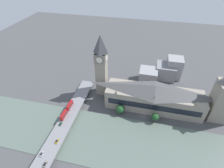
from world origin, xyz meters
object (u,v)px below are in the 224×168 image
object	(u,v)px
victoria_tower	(224,98)
car_southbound_tail	(57,141)
clock_tower	(101,65)
double_decker_bus_mid	(70,105)
car_southbound_mid	(42,154)
car_northbound_mid	(45,164)
double_decker_bus_lead	(64,115)
parliament_hall	(154,97)
car_northbound_lead	(61,124)
road_bridge	(62,128)

from	to	relation	value
victoria_tower	car_southbound_tail	xyz separation A→B (m)	(-63.43, 135.17, -19.49)
clock_tower	double_decker_bus_mid	distance (m)	51.57
clock_tower	car_southbound_mid	bearing A→B (deg)	164.69
car_southbound_tail	car_northbound_mid	bearing A→B (deg)	-178.46
double_decker_bus_mid	double_decker_bus_lead	bearing A→B (deg)	179.27
car_southbound_tail	double_decker_bus_lead	bearing A→B (deg)	13.08
double_decker_bus_lead	car_southbound_tail	xyz separation A→B (m)	(-26.43, -6.14, -2.08)
car_northbound_mid	car_southbound_tail	bearing A→B (deg)	1.54
double_decker_bus_mid	car_northbound_mid	size ratio (longest dim) A/B	2.69
parliament_hall	victoria_tower	bearing A→B (deg)	-89.95
car_northbound_lead	car_southbound_mid	bearing A→B (deg)	178.21
double_decker_bus_mid	car_northbound_lead	size ratio (longest dim) A/B	2.91
parliament_hall	car_southbound_mid	distance (m)	111.87
parliament_hall	car_northbound_lead	xyz separation A→B (m)	(-46.14, 80.10, -8.87)
clock_tower	road_bridge	size ratio (longest dim) A/B	0.48
parliament_hall	double_decker_bus_lead	xyz separation A→B (m)	(-36.94, 80.97, -6.82)
car_northbound_mid	car_southbound_mid	world-z (taller)	car_southbound_mid
road_bridge	car_northbound_lead	size ratio (longest dim) A/B	34.92
car_southbound_mid	parliament_hall	bearing A→B (deg)	-46.62
clock_tower	car_northbound_mid	size ratio (longest dim) A/B	15.63
double_decker_bus_lead	car_southbound_tail	world-z (taller)	double_decker_bus_lead
car_northbound_lead	car_southbound_tail	world-z (taller)	car_northbound_lead
victoria_tower	road_bridge	size ratio (longest dim) A/B	0.37
clock_tower	car_southbound_mid	world-z (taller)	clock_tower
parliament_hall	car_southbound_mid	size ratio (longest dim) A/B	23.08
double_decker_bus_lead	car_southbound_mid	bearing A→B (deg)	179.88
road_bridge	car_southbound_mid	size ratio (longest dim) A/B	34.25
car_southbound_mid	car_southbound_tail	xyz separation A→B (m)	(13.22, -6.22, -0.08)
parliament_hall	car_southbound_tail	bearing A→B (deg)	130.26
clock_tower	car_northbound_mid	xyz separation A→B (m)	(-94.83, 17.38, -31.15)
victoria_tower	car_southbound_mid	distance (m)	162.00
clock_tower	car_northbound_mid	world-z (taller)	clock_tower
double_decker_bus_mid	car_northbound_lead	world-z (taller)	double_decker_bus_mid
parliament_hall	victoria_tower	size ratio (longest dim) A/B	1.80
double_decker_bus_lead	car_southbound_mid	size ratio (longest dim) A/B	2.70
car_southbound_tail	parliament_hall	bearing A→B (deg)	-49.74
road_bridge	car_southbound_mid	bearing A→B (deg)	172.47
victoria_tower	double_decker_bus_mid	xyz separation A→B (m)	(-23.66, 141.14, -17.49)
clock_tower	victoria_tower	size ratio (longest dim) A/B	1.29
clock_tower	car_southbound_mid	size ratio (longest dim) A/B	16.60
road_bridge	car_southbound_tail	size ratio (longest dim) A/B	32.07
car_northbound_lead	double_decker_bus_lead	bearing A→B (deg)	5.42
double_decker_bus_lead	car_southbound_mid	distance (m)	39.70
parliament_hall	car_northbound_lead	bearing A→B (deg)	119.95
victoria_tower	road_bridge	world-z (taller)	victoria_tower
car_southbound_mid	car_southbound_tail	world-z (taller)	car_southbound_mid
car_northbound_lead	victoria_tower	bearing A→B (deg)	-71.79
clock_tower	double_decker_bus_mid	world-z (taller)	clock_tower
clock_tower	double_decker_bus_mid	size ratio (longest dim) A/B	5.81
parliament_hall	car_northbound_mid	world-z (taller)	parliament_hall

